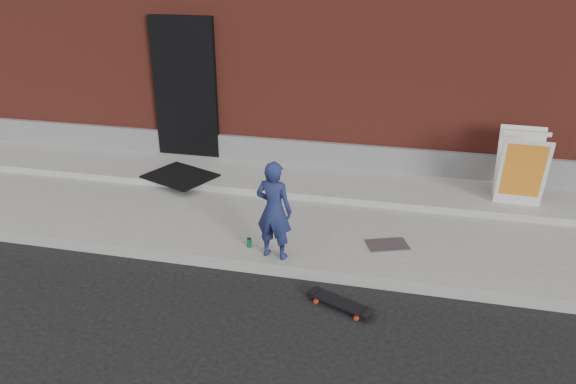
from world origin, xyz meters
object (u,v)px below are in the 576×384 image
(child, at_px, (274,210))
(skateboard, at_px, (340,303))
(soda_can, at_px, (249,243))
(pizza_sign, at_px, (521,167))

(child, relative_size, skateboard, 1.63)
(skateboard, distance_m, soda_can, 1.46)
(skateboard, distance_m, pizza_sign, 3.44)
(child, bearing_deg, soda_can, -12.33)
(pizza_sign, xyz_separation_m, soda_can, (-3.28, -1.89, -0.55))
(pizza_sign, bearing_deg, soda_can, -150.04)
(child, height_order, soda_can, child)
(skateboard, height_order, pizza_sign, pizza_sign)
(pizza_sign, height_order, soda_can, pizza_sign)
(child, xyz_separation_m, skateboard, (0.87, -0.65, -0.68))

